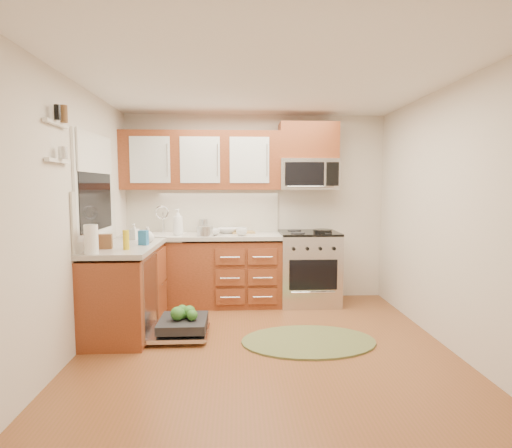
{
  "coord_description": "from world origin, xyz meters",
  "views": [
    {
      "loc": [
        -0.27,
        -3.71,
        1.54
      ],
      "look_at": [
        -0.04,
        0.85,
        1.11
      ],
      "focal_mm": 28.0,
      "sensor_mm": 36.0,
      "label": 1
    }
  ],
  "objects": [
    {
      "name": "soap_bottle_b",
      "position": [
        -1.46,
        0.95,
        1.02
      ],
      "size": [
        0.11,
        0.11,
        0.19
      ],
      "primitive_type": "imported",
      "rotation": [
        0.0,
        0.0,
        -0.4
      ],
      "color": "#999999",
      "rests_on": "countertop_left"
    },
    {
      "name": "red_bottle",
      "position": [
        -1.62,
        0.13,
        1.05
      ],
      "size": [
        0.08,
        0.08,
        0.24
      ],
      "primitive_type": "cylinder",
      "rotation": [
        0.0,
        0.0,
        0.18
      ],
      "color": "#B4290F",
      "rests_on": "countertop_left"
    },
    {
      "name": "wall_front",
      "position": [
        0.0,
        -1.75,
        1.25
      ],
      "size": [
        3.5,
        0.04,
        2.5
      ],
      "primitive_type": "cube",
      "color": "beige",
      "rests_on": "ground"
    },
    {
      "name": "cup",
      "position": [
        -0.2,
        1.25,
        0.98
      ],
      "size": [
        0.17,
        0.17,
        0.11
      ],
      "primitive_type": "imported",
      "rotation": [
        0.0,
        0.0,
        -0.27
      ],
      "color": "#999999",
      "rests_on": "countertop_back"
    },
    {
      "name": "wooden_box",
      "position": [
        -1.58,
        0.28,
        1.0
      ],
      "size": [
        0.16,
        0.13,
        0.14
      ],
      "primitive_type": "cube",
      "rotation": [
        0.0,
        0.0,
        0.19
      ],
      "color": "brown",
      "rests_on": "countertop_left"
    },
    {
      "name": "upper_cabinets",
      "position": [
        -0.73,
        1.57,
        1.88
      ],
      "size": [
        2.05,
        0.35,
        0.75
      ],
      "primitive_type": null,
      "color": "#5E2C15",
      "rests_on": "ground"
    },
    {
      "name": "backsplash_left",
      "position": [
        -1.74,
        0.52,
        1.21
      ],
      "size": [
        0.02,
        1.25,
        0.57
      ],
      "primitive_type": "cube",
      "color": "beige",
      "rests_on": "ground"
    },
    {
      "name": "sink",
      "position": [
        -1.25,
        1.42,
        0.8
      ],
      "size": [
        0.62,
        0.5,
        0.26
      ],
      "primitive_type": null,
      "color": "white",
      "rests_on": "ground"
    },
    {
      "name": "base_cabinet_back",
      "position": [
        -0.73,
        1.45,
        0.42
      ],
      "size": [
        2.05,
        0.6,
        0.85
      ],
      "primitive_type": "cube",
      "color": "#5E2C15",
      "rests_on": "ground"
    },
    {
      "name": "mustard_bottle",
      "position": [
        -1.35,
        0.21,
        1.02
      ],
      "size": [
        0.06,
        0.06,
        0.19
      ],
      "primitive_type": "cylinder",
      "rotation": [
        0.0,
        0.0,
        -0.01
      ],
      "color": "gold",
      "rests_on": "countertop_left"
    },
    {
      "name": "microwave",
      "position": [
        0.68,
        1.55,
        1.7
      ],
      "size": [
        0.76,
        0.38,
        0.4
      ],
      "primitive_type": null,
      "color": "silver",
      "rests_on": "ground"
    },
    {
      "name": "cabinet_over_mw",
      "position": [
        0.68,
        1.57,
        2.13
      ],
      "size": [
        0.76,
        0.35,
        0.47
      ],
      "primitive_type": "cube",
      "color": "#5E2C15",
      "rests_on": "ground"
    },
    {
      "name": "window_blind",
      "position": [
        -1.71,
        0.5,
        1.88
      ],
      "size": [
        0.02,
        0.96,
        0.4
      ],
      "primitive_type": "cube",
      "color": "white",
      "rests_on": "ground"
    },
    {
      "name": "bowl_b",
      "position": [
        -0.6,
        1.33,
        0.96
      ],
      "size": [
        0.32,
        0.32,
        0.08
      ],
      "primitive_type": "imported",
      "rotation": [
        0.0,
        0.0,
        0.34
      ],
      "color": "#999999",
      "rests_on": "countertop_back"
    },
    {
      "name": "countertop_back",
      "position": [
        -0.72,
        1.44,
        0.9
      ],
      "size": [
        2.07,
        0.64,
        0.05
      ],
      "primitive_type": "cube",
      "color": "#A59E97",
      "rests_on": "base_cabinet_back"
    },
    {
      "name": "window",
      "position": [
        -1.74,
        0.5,
        1.55
      ],
      "size": [
        0.03,
        1.05,
        1.05
      ],
      "primitive_type": null,
      "color": "white",
      "rests_on": "ground"
    },
    {
      "name": "shelf_upper",
      "position": [
        -1.72,
        -0.35,
        2.05
      ],
      "size": [
        0.04,
        0.4,
        0.03
      ],
      "primitive_type": "cube",
      "color": "white",
      "rests_on": "ground"
    },
    {
      "name": "bowl_a",
      "position": [
        -0.39,
        1.57,
        0.96
      ],
      "size": [
        0.3,
        0.3,
        0.07
      ],
      "primitive_type": "imported",
      "rotation": [
        0.0,
        0.0,
        -0.12
      ],
      "color": "#999999",
      "rests_on": "countertop_back"
    },
    {
      "name": "soap_bottle_c",
      "position": [
        -1.25,
        0.72,
        1.01
      ],
      "size": [
        0.17,
        0.17,
        0.17
      ],
      "primitive_type": "imported",
      "rotation": [
        0.0,
        0.0,
        -0.3
      ],
      "color": "#999999",
      "rests_on": "countertop_left"
    },
    {
      "name": "wall_right",
      "position": [
        1.75,
        0.0,
        1.25
      ],
      "size": [
        0.04,
        3.5,
        2.5
      ],
      "primitive_type": "cube",
      "color": "beige",
      "rests_on": "ground"
    },
    {
      "name": "base_cabinet_left",
      "position": [
        -1.45,
        0.52,
        0.42
      ],
      "size": [
        0.6,
        1.25,
        0.85
      ],
      "primitive_type": "cube",
      "color": "#5E2C15",
      "rests_on": "ground"
    },
    {
      "name": "ceiling",
      "position": [
        0.0,
        0.0,
        2.5
      ],
      "size": [
        3.5,
        3.5,
        0.0
      ],
      "primitive_type": "plane",
      "rotation": [
        3.14,
        0.0,
        0.0
      ],
      "color": "white",
      "rests_on": "ground"
    },
    {
      "name": "rug",
      "position": [
        0.44,
        0.09,
        0.01
      ],
      "size": [
        1.55,
        1.26,
        0.02
      ],
      "primitive_type": null,
      "rotation": [
        0.0,
        0.0,
        -0.33
      ],
      "color": "#5E6439",
      "rests_on": "ground"
    },
    {
      "name": "countertop_left",
      "position": [
        -1.44,
        0.53,
        0.9
      ],
      "size": [
        0.64,
        1.27,
        0.05
      ],
      "primitive_type": "cube",
      "color": "#A59E97",
      "rests_on": "base_cabinet_left"
    },
    {
      "name": "shelf_lower",
      "position": [
        -1.72,
        -0.35,
        1.75
      ],
      "size": [
        0.04,
        0.4,
        0.03
      ],
      "primitive_type": "cube",
      "color": "white",
      "rests_on": "ground"
    },
    {
      "name": "wall_left",
      "position": [
        -1.75,
        0.0,
        1.25
      ],
      "size": [
        0.04,
        3.5,
        2.5
      ],
      "primitive_type": "cube",
      "color": "beige",
      "rests_on": "ground"
    },
    {
      "name": "dishwasher",
      "position": [
        -0.86,
        0.3,
        0.1
      ],
      "size": [
        0.7,
        0.6,
        0.2
      ],
      "primitive_type": null,
      "color": "silver",
      "rests_on": "ground"
    },
    {
      "name": "cutting_board",
      "position": [
        -0.19,
        1.55,
        0.94
      ],
      "size": [
        0.33,
        0.24,
        0.02
      ],
      "primitive_type": "cube",
      "rotation": [
        0.0,
        0.0,
        0.18
      ],
      "color": "#A8884C",
      "rests_on": "countertop_back"
    },
    {
      "name": "floor",
      "position": [
        0.0,
        0.0,
        0.0
      ],
      "size": [
        3.5,
        3.5,
        0.0
      ],
      "primitive_type": "plane",
      "color": "brown",
      "rests_on": "ground"
    },
    {
      "name": "paper_towel_roll",
      "position": [
        -1.6,
        -0.02,
        1.06
      ],
      "size": [
        0.14,
        0.14,
        0.27
      ],
      "primitive_type": "cylinder",
      "rotation": [
        0.0,
        0.0,
        -0.11
      ],
      "color": "white",
      "rests_on": "countertop_left"
    },
    {
      "name": "backsplash_back",
      "position": [
        -0.73,
        1.74,
        1.21
      ],
      "size": [
        2.05,
        0.02,
        0.57
      ],
      "primitive_type": "cube",
      "color": "beige",
      "rests_on": "ground"
    },
    {
      "name": "skillet",
      "position": [
        0.83,
        1.31,
        0.97
      ],
      "size": [
        0.26,
        0.26,
        0.04
      ],
      "primitive_type": "cylinder",
      "rotation": [
        0.0,
        0.0,
        0.11
      ],
      "color": "black",
      "rests_on": "range"
    },
    {
      "name": "stock_pot",
      "position": [
        -0.66,
        1.25,
        0.99
      ],
      "size": [
        0.24,
        0.24,
        0.12
      ],
      "primitive_type": "cylinder",
      "rotation": [
        0.0,
        0.0,
        0.18
      ],
      "color": "silver",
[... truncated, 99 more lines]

